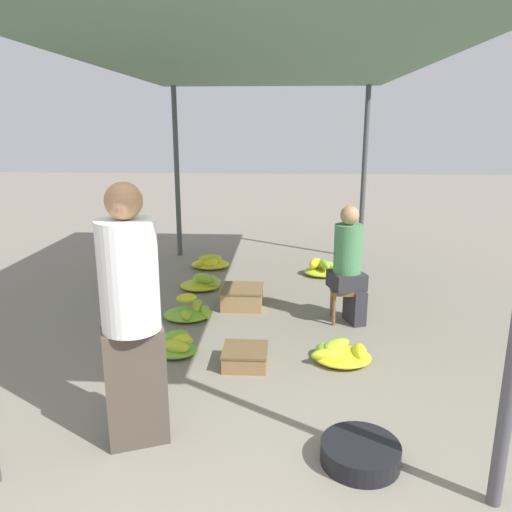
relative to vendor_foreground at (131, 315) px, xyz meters
name	(u,v)px	position (x,y,z in m)	size (l,w,h in m)	color
canopy_post_back_left	(177,174)	(-0.76, 4.98, 0.42)	(0.08, 0.08, 2.66)	#4C4C51
canopy_post_back_right	(364,175)	(2.18, 4.98, 0.42)	(0.08, 0.08, 2.66)	#4C4C51
canopy_tarp	(261,62)	(0.71, 2.26, 1.77)	(3.34, 5.83, 0.04)	#567A60
vendor_foreground	(131,315)	(0.00, 0.00, 0.00)	(0.48, 0.48, 1.76)	#4C4238
stool	(346,294)	(1.64, 2.25, -0.61)	(0.34, 0.34, 0.38)	brown
vendor_seated	(349,263)	(1.66, 2.24, -0.26)	(0.43, 0.43, 1.28)	#2D2D33
basin_black	(360,453)	(1.47, -0.15, -0.85)	(0.51, 0.51, 0.13)	black
banana_pile_left_0	(177,346)	(-0.03, 1.32, -0.83)	(0.41, 0.41, 0.22)	#BDD02A
banana_pile_left_1	(190,312)	(-0.07, 2.22, -0.84)	(0.56, 0.54, 0.29)	#A9C82E
banana_pile_left_2	(204,283)	(-0.09, 3.26, -0.84)	(0.55, 0.56, 0.23)	#95C031
banana_pile_left_3	(210,263)	(-0.15, 4.23, -0.83)	(0.57, 0.54, 0.21)	yellow
banana_pile_right_0	(323,269)	(1.53, 3.96, -0.82)	(0.58, 0.47, 0.24)	yellow
banana_pile_right_1	(340,354)	(1.49, 1.27, -0.85)	(0.56, 0.50, 0.16)	yellow
crate_near	(245,357)	(0.63, 1.14, -0.83)	(0.40, 0.40, 0.16)	olive
crate_mid	(242,297)	(0.48, 2.63, -0.80)	(0.48, 0.48, 0.24)	#9E7A4C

